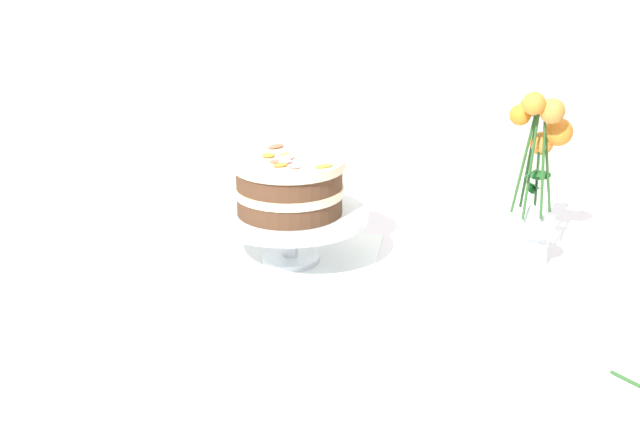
# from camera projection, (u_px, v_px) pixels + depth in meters

# --- Properties ---
(dining_table) EXTENTS (1.40, 1.00, 0.74)m
(dining_table) POSITION_uv_depth(u_px,v_px,m) (341.00, 334.00, 1.37)
(dining_table) COLOR white
(dining_table) RESTS_ON ground
(linen_napkin) EXTENTS (0.38, 0.38, 0.00)m
(linen_napkin) POSITION_uv_depth(u_px,v_px,m) (290.00, 261.00, 1.45)
(linen_napkin) COLOR white
(linen_napkin) RESTS_ON dining_table
(cake_stand) EXTENTS (0.29, 0.29, 0.10)m
(cake_stand) POSITION_uv_depth(u_px,v_px,m) (290.00, 220.00, 1.42)
(cake_stand) COLOR silver
(cake_stand) RESTS_ON linen_napkin
(layer_cake) EXTENTS (0.20, 0.20, 0.11)m
(layer_cake) POSITION_uv_depth(u_px,v_px,m) (289.00, 185.00, 1.39)
(layer_cake) COLOR brown
(layer_cake) RESTS_ON cake_stand
(flower_vase) EXTENTS (0.12, 0.11, 0.33)m
(flower_vase) POSITION_uv_depth(u_px,v_px,m) (535.00, 191.00, 1.40)
(flower_vase) COLOR silver
(flower_vase) RESTS_ON dining_table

